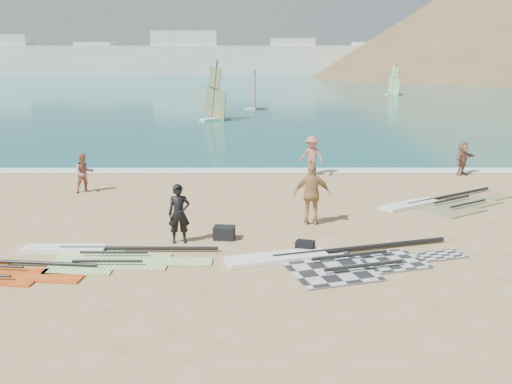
{
  "coord_description": "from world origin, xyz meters",
  "views": [
    {
      "loc": [
        -0.47,
        -13.59,
        5.2
      ],
      "look_at": [
        -0.44,
        4.0,
        1.0
      ],
      "focal_mm": 40.0,
      "sensor_mm": 36.0,
      "label": 1
    }
  ],
  "objects_px": {
    "rig_orange": "(441,204)",
    "gear_bag_near": "(224,233)",
    "gear_bag_far": "(305,246)",
    "beachgoer_right": "(463,158)",
    "rig_grey": "(330,260)",
    "beachgoer_left": "(84,173)",
    "beachgoer_mid": "(312,156)",
    "rig_green": "(98,255)",
    "beachgoer_back": "(312,194)",
    "person_wetsuit": "(179,214)"
  },
  "relations": [
    {
      "from": "rig_orange",
      "to": "gear_bag_near",
      "type": "height_order",
      "value": "gear_bag_near"
    },
    {
      "from": "rig_orange",
      "to": "person_wetsuit",
      "type": "bearing_deg",
      "value": 172.15
    },
    {
      "from": "rig_grey",
      "to": "rig_green",
      "type": "height_order",
      "value": "rig_grey"
    },
    {
      "from": "rig_orange",
      "to": "beachgoer_left",
      "type": "bearing_deg",
      "value": 138.15
    },
    {
      "from": "beachgoer_back",
      "to": "beachgoer_right",
      "type": "xyz_separation_m",
      "value": [
        7.5,
        7.72,
        -0.22
      ]
    },
    {
      "from": "beachgoer_left",
      "to": "rig_grey",
      "type": "bearing_deg",
      "value": -73.81
    },
    {
      "from": "rig_green",
      "to": "beachgoer_right",
      "type": "relative_size",
      "value": 3.51
    },
    {
      "from": "gear_bag_near",
      "to": "beachgoer_right",
      "type": "xyz_separation_m",
      "value": [
        10.2,
        9.23,
        0.57
      ]
    },
    {
      "from": "rig_orange",
      "to": "gear_bag_near",
      "type": "bearing_deg",
      "value": 173.86
    },
    {
      "from": "person_wetsuit",
      "to": "beachgoer_right",
      "type": "bearing_deg",
      "value": 31.98
    },
    {
      "from": "rig_green",
      "to": "rig_orange",
      "type": "distance_m",
      "value": 12.14
    },
    {
      "from": "rig_orange",
      "to": "gear_bag_near",
      "type": "distance_m",
      "value": 8.53
    },
    {
      "from": "beachgoer_mid",
      "to": "rig_grey",
      "type": "bearing_deg",
      "value": -63.54
    },
    {
      "from": "rig_grey",
      "to": "beachgoer_back",
      "type": "bearing_deg",
      "value": 75.76
    },
    {
      "from": "rig_green",
      "to": "beachgoer_right",
      "type": "height_order",
      "value": "beachgoer_right"
    },
    {
      "from": "rig_green",
      "to": "beachgoer_left",
      "type": "relative_size",
      "value": 3.45
    },
    {
      "from": "rig_grey",
      "to": "beachgoer_left",
      "type": "relative_size",
      "value": 4.19
    },
    {
      "from": "rig_green",
      "to": "rig_orange",
      "type": "height_order",
      "value": "rig_orange"
    },
    {
      "from": "rig_green",
      "to": "gear_bag_near",
      "type": "height_order",
      "value": "gear_bag_near"
    },
    {
      "from": "gear_bag_far",
      "to": "beachgoer_back",
      "type": "height_order",
      "value": "beachgoer_back"
    },
    {
      "from": "rig_green",
      "to": "beachgoer_right",
      "type": "bearing_deg",
      "value": 39.07
    },
    {
      "from": "rig_orange",
      "to": "beachgoer_mid",
      "type": "distance_m",
      "value": 6.75
    },
    {
      "from": "person_wetsuit",
      "to": "beachgoer_left",
      "type": "distance_m",
      "value": 7.68
    },
    {
      "from": "beachgoer_mid",
      "to": "rig_green",
      "type": "bearing_deg",
      "value": -92.68
    },
    {
      "from": "beachgoer_mid",
      "to": "beachgoer_back",
      "type": "relative_size",
      "value": 0.9
    },
    {
      "from": "rig_grey",
      "to": "person_wetsuit",
      "type": "relative_size",
      "value": 3.8
    },
    {
      "from": "rig_orange",
      "to": "beachgoer_back",
      "type": "bearing_deg",
      "value": 172.65
    },
    {
      "from": "gear_bag_far",
      "to": "beachgoer_left",
      "type": "distance_m",
      "value": 10.67
    },
    {
      "from": "beachgoer_mid",
      "to": "beachgoer_right",
      "type": "relative_size",
      "value": 1.17
    },
    {
      "from": "rig_grey",
      "to": "beachgoer_mid",
      "type": "height_order",
      "value": "beachgoer_mid"
    },
    {
      "from": "rig_orange",
      "to": "gear_bag_near",
      "type": "relative_size",
      "value": 9.14
    },
    {
      "from": "gear_bag_far",
      "to": "beachgoer_mid",
      "type": "bearing_deg",
      "value": 83.54
    },
    {
      "from": "rig_orange",
      "to": "beachgoer_right",
      "type": "distance_m",
      "value": 5.99
    },
    {
      "from": "rig_green",
      "to": "gear_bag_far",
      "type": "bearing_deg",
      "value": 4.99
    },
    {
      "from": "beachgoer_left",
      "to": "beachgoer_mid",
      "type": "bearing_deg",
      "value": -12.22
    },
    {
      "from": "rig_green",
      "to": "beachgoer_left",
      "type": "distance_m",
      "value": 7.88
    },
    {
      "from": "gear_bag_far",
      "to": "beachgoer_left",
      "type": "xyz_separation_m",
      "value": [
        -8.03,
        7.0,
        0.62
      ]
    },
    {
      "from": "gear_bag_near",
      "to": "beachgoer_left",
      "type": "distance_m",
      "value": 8.27
    },
    {
      "from": "beachgoer_mid",
      "to": "beachgoer_right",
      "type": "distance_m",
      "value": 6.77
    },
    {
      "from": "gear_bag_far",
      "to": "beachgoer_right",
      "type": "height_order",
      "value": "beachgoer_right"
    },
    {
      "from": "rig_grey",
      "to": "beachgoer_left",
      "type": "bearing_deg",
      "value": 120.88
    },
    {
      "from": "rig_orange",
      "to": "beachgoer_back",
      "type": "height_order",
      "value": "beachgoer_back"
    },
    {
      "from": "rig_green",
      "to": "gear_bag_far",
      "type": "distance_m",
      "value": 5.55
    },
    {
      "from": "rig_orange",
      "to": "beachgoer_mid",
      "type": "xyz_separation_m",
      "value": [
        -4.16,
        5.25,
        0.84
      ]
    },
    {
      "from": "rig_grey",
      "to": "rig_orange",
      "type": "relative_size",
      "value": 1.18
    },
    {
      "from": "rig_grey",
      "to": "person_wetsuit",
      "type": "height_order",
      "value": "person_wetsuit"
    },
    {
      "from": "person_wetsuit",
      "to": "beachgoer_right",
      "type": "relative_size",
      "value": 1.12
    },
    {
      "from": "rig_green",
      "to": "rig_orange",
      "type": "bearing_deg",
      "value": 27.0
    },
    {
      "from": "gear_bag_far",
      "to": "beachgoer_right",
      "type": "bearing_deg",
      "value": 52.48
    },
    {
      "from": "beachgoer_mid",
      "to": "beachgoer_back",
      "type": "bearing_deg",
      "value": -66.07
    }
  ]
}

